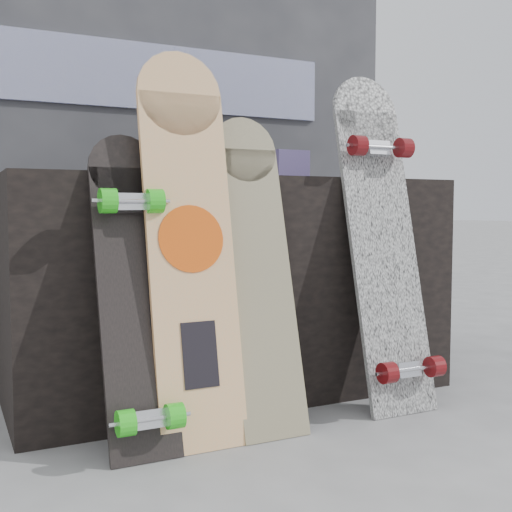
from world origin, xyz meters
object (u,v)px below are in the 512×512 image
vendor_table (231,287)px  longboard_celtic (257,262)px  longboard_geisha (190,233)px  skateboard_dark (135,288)px  longboard_cascadia (383,233)px

vendor_table → longboard_celtic: size_ratio=1.62×
longboard_geisha → skateboard_dark: 0.23m
vendor_table → skateboard_dark: bearing=-139.2°
vendor_table → skateboard_dark: size_ratio=1.76×
vendor_table → longboard_celtic: bearing=-101.8°
longboard_cascadia → skateboard_dark: size_ratio=1.28×
longboard_cascadia → vendor_table: bearing=138.3°
longboard_celtic → skateboard_dark: (-0.40, -0.03, -0.06)m
skateboard_dark → vendor_table: bearing=40.8°
longboard_celtic → longboard_cascadia: longboard_cascadia is taller
vendor_table → longboard_cascadia: longboard_cascadia is taller
longboard_geisha → skateboard_dark: longboard_geisha is taller
longboard_geisha → vendor_table: bearing=52.3°
longboard_celtic → longboard_cascadia: size_ratio=0.85×
longboard_celtic → longboard_cascadia: bearing=2.0°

